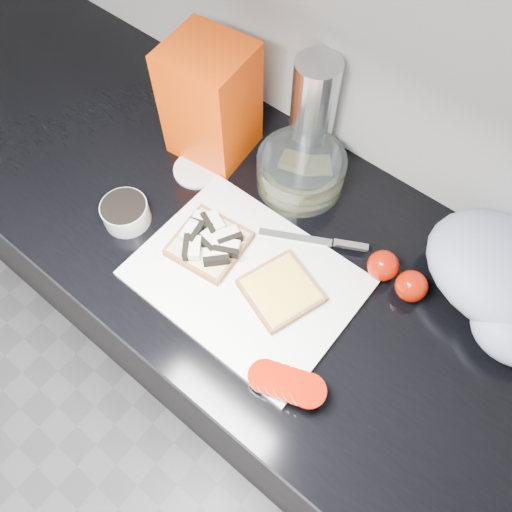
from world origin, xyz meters
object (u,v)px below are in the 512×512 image
at_px(bread_bag, 211,102).
at_px(steel_canister, 313,108).
at_px(cutting_board, 246,278).
at_px(glass_bowl, 301,171).

distance_m(bread_bag, steel_canister, 0.21).
bearing_deg(cutting_board, steel_canister, 106.95).
bearing_deg(bread_bag, cutting_board, -45.48).
bearing_deg(steel_canister, cutting_board, -73.05).
bearing_deg(cutting_board, glass_bowl, 103.48).
relative_size(cutting_board, steel_canister, 1.79).
bearing_deg(steel_canister, glass_bowl, -64.52).
distance_m(cutting_board, glass_bowl, 0.26).
distance_m(cutting_board, steel_canister, 0.37).
relative_size(bread_bag, steel_canister, 1.11).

